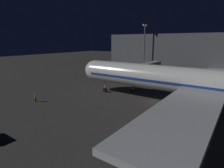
% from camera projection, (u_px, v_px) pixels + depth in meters
% --- Properties ---
extents(ground_plane, '(320.00, 320.00, 0.00)m').
position_uv_depth(ground_plane, '(155.00, 102.00, 43.30)').
color(ground_plane, '#383533').
extents(airliner_at_gate, '(58.23, 60.22, 17.75)m').
position_uv_depth(airliner_at_gate, '(200.00, 83.00, 36.82)').
color(airliner_at_gate, silver).
rests_on(airliner_at_gate, ground_plane).
extents(jet_bridge, '(19.54, 3.40, 7.39)m').
position_uv_depth(jet_bridge, '(143.00, 68.00, 55.26)').
color(jet_bridge, '#9E9E99').
rests_on(jet_bridge, ground_plane).
extents(terminal_wall, '(6.00, 80.00, 16.38)m').
position_uv_depth(terminal_wall, '(214.00, 58.00, 61.81)').
color(terminal_wall, '#4C4F54').
rests_on(terminal_wall, ground_plane).
extents(apron_floodlight_mast, '(2.90, 0.50, 19.68)m').
position_uv_depth(apron_floodlight_mast, '(144.00, 48.00, 69.73)').
color(apron_floodlight_mast, '#59595E').
rests_on(apron_floodlight_mast, ground_plane).
extents(ground_crew_by_belt_loader, '(0.40, 0.40, 1.82)m').
position_uv_depth(ground_crew_by_belt_loader, '(35.00, 98.00, 43.10)').
color(ground_crew_by_belt_loader, black).
rests_on(ground_crew_by_belt_loader, ground_plane).
extents(traffic_cone_nose_port, '(0.36, 0.36, 0.55)m').
position_uv_depth(traffic_cone_nose_port, '(95.00, 87.00, 56.33)').
color(traffic_cone_nose_port, orange).
rests_on(traffic_cone_nose_port, ground_plane).
extents(traffic_cone_nose_starboard, '(0.36, 0.36, 0.55)m').
position_uv_depth(traffic_cone_nose_starboard, '(85.00, 90.00, 52.84)').
color(traffic_cone_nose_starboard, orange).
rests_on(traffic_cone_nose_starboard, ground_plane).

